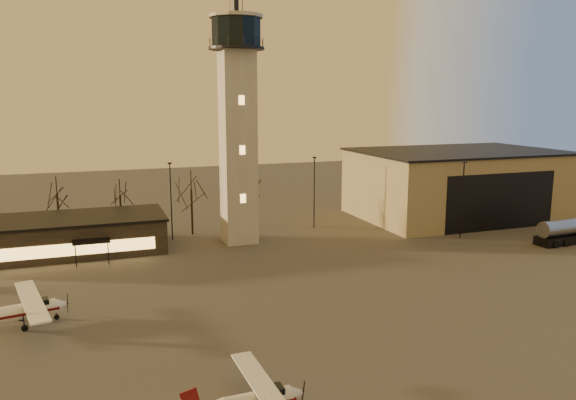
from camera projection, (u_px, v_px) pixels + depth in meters
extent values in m
plane|color=#3B3936|center=(337.00, 332.00, 44.58)|extent=(220.00, 220.00, 0.00)
cube|color=#9D9A95|center=(238.00, 149.00, 70.17)|extent=(4.00, 4.00, 24.00)
cylinder|color=black|center=(237.00, 49.00, 67.97)|extent=(6.80, 6.80, 0.30)
cylinder|color=black|center=(236.00, 33.00, 67.63)|extent=(6.00, 6.00, 3.40)
cylinder|color=#9D9A95|center=(236.00, 16.00, 67.29)|extent=(6.60, 6.60, 0.40)
cylinder|color=black|center=(236.00, 4.00, 67.03)|extent=(0.70, 0.70, 2.40)
cube|color=#968962|center=(457.00, 184.00, 87.09)|extent=(30.00, 20.00, 10.00)
cube|color=black|center=(459.00, 151.00, 86.16)|extent=(30.60, 20.60, 0.30)
cube|color=black|center=(501.00, 202.00, 78.00)|extent=(18.00, 0.10, 8.00)
cube|color=black|center=(55.00, 237.00, 66.54)|extent=(25.00, 10.00, 4.00)
cube|color=black|center=(54.00, 219.00, 66.15)|extent=(25.40, 10.40, 0.30)
cube|color=#F4B355|center=(54.00, 251.00, 61.97)|extent=(22.00, 0.08, 1.40)
cube|color=black|center=(91.00, 241.00, 62.20)|extent=(4.00, 2.00, 0.20)
cylinder|color=black|center=(171.00, 202.00, 72.49)|extent=(0.16, 0.16, 10.00)
cube|color=black|center=(170.00, 163.00, 71.58)|extent=(0.50, 0.25, 0.18)
cylinder|color=black|center=(314.00, 193.00, 79.13)|extent=(0.16, 0.16, 10.00)
cube|color=black|center=(314.00, 157.00, 78.21)|extent=(0.50, 0.25, 0.18)
cylinder|color=black|center=(462.00, 201.00, 73.33)|extent=(0.16, 0.16, 10.00)
cube|color=black|center=(464.00, 162.00, 72.41)|extent=(0.50, 0.25, 0.18)
cylinder|color=black|center=(121.00, 214.00, 76.49)|extent=(0.28, 0.28, 5.25)
cylinder|color=black|center=(192.00, 212.00, 75.69)|extent=(0.28, 0.28, 6.16)
cylinder|color=black|center=(252.00, 209.00, 80.63)|extent=(0.28, 0.28, 4.97)
cylinder|color=black|center=(58.00, 214.00, 75.65)|extent=(0.28, 0.28, 5.60)
cone|color=silver|center=(296.00, 393.00, 33.21)|extent=(0.82, 1.11, 1.09)
cube|color=black|center=(272.00, 392.00, 32.60)|extent=(1.35, 0.96, 0.62)
cube|color=silver|center=(265.00, 389.00, 32.39)|extent=(1.59, 9.71, 0.12)
cylinder|color=white|center=(26.00, 311.00, 45.65)|extent=(4.73, 2.17, 1.29)
cone|color=white|center=(61.00, 305.00, 47.01)|extent=(1.12, 1.38, 1.23)
cube|color=black|center=(39.00, 303.00, 46.07)|extent=(1.66, 1.32, 0.69)
cube|color=#500B0F|center=(23.00, 312.00, 45.56)|extent=(5.51, 2.37, 0.22)
cube|color=white|center=(32.00, 301.00, 45.76)|extent=(3.62, 10.99, 0.14)
cube|color=black|center=(565.00, 239.00, 71.45)|extent=(8.61, 2.88, 1.10)
cylinder|color=#9D9EA2|center=(559.00, 228.00, 70.71)|extent=(5.70, 2.41, 2.10)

